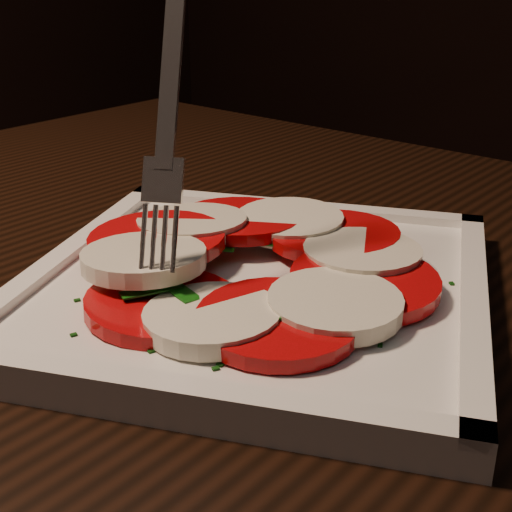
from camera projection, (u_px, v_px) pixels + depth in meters
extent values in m
cube|color=black|center=(365.00, 366.00, 0.41)|extent=(1.23, 0.84, 0.04)
cylinder|color=black|center=(170.00, 363.00, 1.11)|extent=(0.06, 0.06, 0.71)
cylinder|color=black|center=(427.00, 500.00, 1.05)|extent=(0.04, 0.04, 0.41)
cube|color=white|center=(256.00, 290.00, 0.44)|extent=(0.35, 0.35, 0.01)
cylinder|color=#BB040C|center=(163.00, 305.00, 0.39)|extent=(0.09, 0.09, 0.01)
cylinder|color=silver|center=(212.00, 318.00, 0.37)|extent=(0.07, 0.07, 0.01)
cylinder|color=#BB040C|center=(278.00, 321.00, 0.37)|extent=(0.09, 0.09, 0.01)
cylinder|color=silver|center=(335.00, 305.00, 0.38)|extent=(0.07, 0.07, 0.01)
cylinder|color=#BB040C|center=(365.00, 282.00, 0.41)|extent=(0.09, 0.09, 0.02)
cylinder|color=silver|center=(362.00, 255.00, 0.44)|extent=(0.07, 0.07, 0.01)
cylinder|color=#BB040C|center=(334.00, 236.00, 0.47)|extent=(0.09, 0.09, 0.01)
cylinder|color=silver|center=(290.00, 222.00, 0.49)|extent=(0.07, 0.07, 0.01)
cylinder|color=#BB040C|center=(240.00, 220.00, 0.49)|extent=(0.09, 0.09, 0.01)
cylinder|color=silver|center=(192.00, 225.00, 0.47)|extent=(0.07, 0.07, 0.02)
cylinder|color=#BB040C|center=(157.00, 240.00, 0.45)|extent=(0.09, 0.09, 0.01)
cylinder|color=silver|center=(144.00, 259.00, 0.42)|extent=(0.07, 0.07, 0.02)
cube|color=#0F510D|center=(164.00, 244.00, 0.46)|extent=(0.04, 0.03, 0.00)
cube|color=#0F510D|center=(175.00, 288.00, 0.40)|extent=(0.04, 0.02, 0.00)
cube|color=#0F510D|center=(276.00, 316.00, 0.37)|extent=(0.02, 0.04, 0.00)
cube|color=#0F510D|center=(290.00, 289.00, 0.40)|extent=(0.02, 0.03, 0.00)
cube|color=#0F510D|center=(334.00, 271.00, 0.42)|extent=(0.04, 0.02, 0.00)
cube|color=#0F510D|center=(205.00, 227.00, 0.48)|extent=(0.04, 0.03, 0.00)
cube|color=#0F510D|center=(275.00, 237.00, 0.47)|extent=(0.02, 0.03, 0.00)
cube|color=#0F510D|center=(140.00, 261.00, 0.43)|extent=(0.03, 0.01, 0.01)
cube|color=#0F510D|center=(151.00, 290.00, 0.39)|extent=(0.03, 0.04, 0.00)
cube|color=#0F510D|center=(210.00, 247.00, 0.45)|extent=(0.03, 0.03, 0.00)
cube|color=#0B370A|center=(285.00, 219.00, 0.53)|extent=(0.00, 0.00, 0.00)
cube|color=#0B370A|center=(351.00, 343.00, 0.36)|extent=(0.00, 0.00, 0.00)
cube|color=#0B370A|center=(289.00, 219.00, 0.53)|extent=(0.00, 0.00, 0.00)
cube|color=#0B370A|center=(390.00, 312.00, 0.39)|extent=(0.00, 0.00, 0.00)
cube|color=#0B370A|center=(406.00, 277.00, 0.43)|extent=(0.00, 0.00, 0.00)
cube|color=#0B370A|center=(140.00, 342.00, 0.36)|extent=(0.00, 0.00, 0.00)
cube|color=#0B370A|center=(85.00, 267.00, 0.45)|extent=(0.00, 0.00, 0.00)
cube|color=#0B370A|center=(77.00, 300.00, 0.41)|extent=(0.00, 0.00, 0.00)
cube|color=#0B370A|center=(128.00, 320.00, 0.38)|extent=(0.00, 0.00, 0.00)
cube|color=#0B370A|center=(216.00, 369.00, 0.34)|extent=(0.00, 0.00, 0.00)
cube|color=#0B370A|center=(220.00, 364.00, 0.34)|extent=(0.00, 0.00, 0.00)
cube|color=#0B370A|center=(291.00, 215.00, 0.54)|extent=(0.00, 0.00, 0.00)
cube|color=#0B370A|center=(112.00, 257.00, 0.46)|extent=(0.00, 0.00, 0.00)
cube|color=#0B370A|center=(151.00, 351.00, 0.35)|extent=(0.00, 0.00, 0.00)
cube|color=#0B370A|center=(182.00, 220.00, 0.52)|extent=(0.00, 0.00, 0.00)
cube|color=#0B370A|center=(405.00, 301.00, 0.40)|extent=(0.00, 0.00, 0.00)
cube|color=#0B370A|center=(233.00, 211.00, 0.54)|extent=(0.00, 0.00, 0.00)
cube|color=#0B370A|center=(408.00, 288.00, 0.42)|extent=(0.00, 0.00, 0.00)
cube|color=#0B370A|center=(397.00, 311.00, 0.39)|extent=(0.00, 0.00, 0.00)
cube|color=#0B370A|center=(357.00, 246.00, 0.48)|extent=(0.00, 0.00, 0.00)
cube|color=#0B370A|center=(418.00, 260.00, 0.46)|extent=(0.00, 0.00, 0.00)
cube|color=#0B370A|center=(74.00, 335.00, 0.37)|extent=(0.00, 0.00, 0.00)
cube|color=#0B370A|center=(325.00, 236.00, 0.50)|extent=(0.00, 0.00, 0.00)
cube|color=#0B370A|center=(380.00, 345.00, 0.36)|extent=(0.00, 0.00, 0.00)
cube|color=#0B370A|center=(136.00, 256.00, 0.46)|extent=(0.00, 0.00, 0.00)
cube|color=#0B370A|center=(233.00, 227.00, 0.51)|extent=(0.00, 0.00, 0.00)
cube|color=#0B370A|center=(452.00, 284.00, 0.43)|extent=(0.00, 0.00, 0.00)
cube|color=#0B370A|center=(391.00, 249.00, 0.48)|extent=(0.00, 0.00, 0.00)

